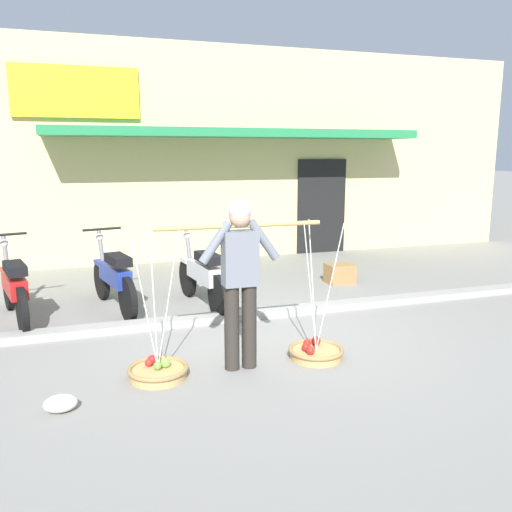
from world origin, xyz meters
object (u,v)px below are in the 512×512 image
object	(u,v)px
fruit_basket_right_side	(158,370)
motorcycle_second_in_row	(114,278)
motorcycle_third_in_row	(203,275)
wooden_crate	(340,274)
plastic_litter_bag	(60,403)
motorcycle_nearest_shop	(14,287)
fruit_vendor	(240,274)
fruit_basket_left_side	(316,351)

from	to	relation	value
fruit_basket_right_side	motorcycle_second_in_row	size ratio (longest dim) A/B	0.81
motorcycle_third_in_row	wooden_crate	bearing A→B (deg)	14.69
motorcycle_second_in_row	motorcycle_third_in_row	size ratio (longest dim) A/B	0.99
wooden_crate	plastic_litter_bag	bearing A→B (deg)	-142.59
motorcycle_nearest_shop	plastic_litter_bag	xyz separation A→B (m)	(0.61, -2.74, -0.38)
motorcycle_second_in_row	plastic_litter_bag	world-z (taller)	motorcycle_second_in_row
motorcycle_third_in_row	wooden_crate	distance (m)	2.57
fruit_vendor	fruit_basket_right_side	size ratio (longest dim) A/B	1.17
motorcycle_nearest_shop	fruit_vendor	bearing A→B (deg)	-45.33
wooden_crate	fruit_basket_right_side	bearing A→B (deg)	-140.03
fruit_basket_left_side	wooden_crate	size ratio (longest dim) A/B	3.30
fruit_basket_left_side	motorcycle_third_in_row	size ratio (longest dim) A/B	0.80
fruit_vendor	motorcycle_nearest_shop	size ratio (longest dim) A/B	0.95
plastic_litter_bag	wooden_crate	distance (m)	5.41
fruit_basket_left_side	plastic_litter_bag	world-z (taller)	fruit_basket_left_side
motorcycle_second_in_row	motorcycle_third_in_row	xyz separation A→B (m)	(1.18, -0.24, 0.00)
fruit_basket_right_side	motorcycle_nearest_shop	world-z (taller)	fruit_basket_right_side
motorcycle_nearest_shop	plastic_litter_bag	distance (m)	2.83
motorcycle_third_in_row	plastic_litter_bag	distance (m)	3.23
motorcycle_third_in_row	motorcycle_nearest_shop	bearing A→B (deg)	177.52
fruit_basket_right_side	wooden_crate	bearing A→B (deg)	39.97
fruit_vendor	motorcycle_third_in_row	size ratio (longest dim) A/B	0.93
motorcycle_nearest_shop	motorcycle_third_in_row	world-z (taller)	same
motorcycle_second_in_row	motorcycle_nearest_shop	bearing A→B (deg)	-173.90
fruit_vendor	plastic_litter_bag	bearing A→B (deg)	-166.63
motorcycle_nearest_shop	wooden_crate	xyz separation A→B (m)	(4.90, 0.54, -0.29)
motorcycle_second_in_row	plastic_litter_bag	distance (m)	2.97
fruit_basket_left_side	fruit_basket_right_side	bearing A→B (deg)	179.23
fruit_vendor	fruit_basket_left_side	size ratio (longest dim) A/B	1.17
fruit_basket_left_side	motorcycle_nearest_shop	size ratio (longest dim) A/B	0.81
fruit_basket_right_side	motorcycle_third_in_row	bearing A→B (deg)	66.90
fruit_vendor	motorcycle_third_in_row	distance (m)	2.30
fruit_basket_right_side	motorcycle_nearest_shop	xyz separation A→B (m)	(-1.48, 2.32, 0.38)
fruit_basket_right_side	fruit_basket_left_side	bearing A→B (deg)	-0.77
motorcycle_third_in_row	wooden_crate	xyz separation A→B (m)	(2.47, 0.65, -0.29)
fruit_vendor	plastic_litter_bag	distance (m)	1.97
fruit_basket_left_side	fruit_basket_right_side	xyz separation A→B (m)	(-1.65, 0.02, -0.00)
fruit_basket_left_side	plastic_litter_bag	bearing A→B (deg)	-171.08
motorcycle_nearest_shop	fruit_basket_left_side	bearing A→B (deg)	-36.78
motorcycle_nearest_shop	motorcycle_second_in_row	distance (m)	1.25
fruit_vendor	wooden_crate	bearing A→B (deg)	48.03
motorcycle_nearest_shop	plastic_litter_bag	world-z (taller)	motorcycle_nearest_shop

